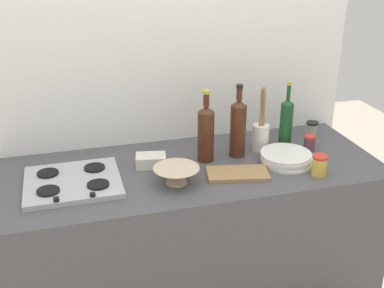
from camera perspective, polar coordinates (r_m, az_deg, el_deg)
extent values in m
cube|color=#4C4C51|center=(2.53, 0.00, -11.92)|extent=(1.80, 0.70, 0.90)
cube|color=white|center=(2.53, -2.34, 6.90)|extent=(1.90, 0.06, 2.38)
cube|color=#B2B2B7|center=(2.20, -13.79, -4.36)|extent=(0.41, 0.37, 0.02)
cylinder|color=black|center=(2.12, -16.50, -5.28)|extent=(0.09, 0.09, 0.01)
cylinder|color=black|center=(2.12, -10.94, -4.68)|extent=(0.09, 0.09, 0.01)
cylinder|color=black|center=(2.27, -16.53, -3.29)|extent=(0.09, 0.09, 0.01)
cylinder|color=black|center=(2.27, -11.35, -2.73)|extent=(0.09, 0.09, 0.01)
cylinder|color=black|center=(2.04, -15.62, -6.28)|extent=(0.02, 0.02, 0.02)
cylinder|color=black|center=(2.04, -11.57, -5.83)|extent=(0.02, 0.02, 0.02)
cylinder|color=white|center=(2.38, 11.06, -2.07)|extent=(0.24, 0.24, 0.01)
cylinder|color=white|center=(2.37, 10.95, -1.75)|extent=(0.24, 0.24, 0.01)
cylinder|color=white|center=(2.37, 11.03, -1.48)|extent=(0.24, 0.24, 0.01)
cylinder|color=white|center=(2.36, 10.95, -1.16)|extent=(0.24, 0.24, 0.01)
cylinder|color=#472314|center=(2.32, 1.63, 0.88)|extent=(0.08, 0.08, 0.25)
cone|color=#472314|center=(2.27, 1.67, 4.08)|extent=(0.08, 0.08, 0.03)
cylinder|color=#472314|center=(2.25, 1.68, 5.16)|extent=(0.03, 0.03, 0.06)
cylinder|color=gold|center=(2.24, 1.69, 6.11)|extent=(0.03, 0.03, 0.02)
cylinder|color=#472314|center=(2.38, 5.40, 1.53)|extent=(0.08, 0.08, 0.26)
cone|color=#472314|center=(2.33, 5.53, 4.81)|extent=(0.08, 0.08, 0.03)
cylinder|color=#472314|center=(2.31, 5.57, 5.83)|extent=(0.03, 0.03, 0.06)
cylinder|color=black|center=(2.30, 5.61, 6.74)|extent=(0.03, 0.03, 0.02)
cylinder|color=#19471E|center=(2.52, 10.95, 2.15)|extent=(0.07, 0.07, 0.23)
cone|color=#19471E|center=(2.47, 11.17, 4.89)|extent=(0.07, 0.07, 0.02)
cylinder|color=#19471E|center=(2.46, 11.26, 5.96)|extent=(0.02, 0.02, 0.07)
cylinder|color=gold|center=(2.45, 11.34, 6.97)|extent=(0.02, 0.02, 0.02)
cylinder|color=beige|center=(2.16, -1.83, -4.47)|extent=(0.09, 0.09, 0.01)
cone|color=beige|center=(2.14, -1.84, -3.58)|extent=(0.20, 0.20, 0.07)
cube|color=silver|center=(2.30, -4.84, -1.95)|extent=(0.16, 0.12, 0.06)
cylinder|color=silver|center=(2.47, 8.02, 0.75)|extent=(0.09, 0.09, 0.14)
cylinder|color=#997247|center=(2.43, 8.10, 3.42)|extent=(0.05, 0.06, 0.27)
cylinder|color=#997247|center=(2.44, 8.07, 3.49)|extent=(0.02, 0.02, 0.27)
cylinder|color=#B7B7B2|center=(2.46, 8.40, 3.22)|extent=(0.05, 0.01, 0.23)
cylinder|color=#997247|center=(2.43, 8.39, 3.36)|extent=(0.02, 0.01, 0.27)
cylinder|color=#66384C|center=(2.53, 13.58, -0.01)|extent=(0.06, 0.06, 0.07)
cylinder|color=red|center=(2.52, 13.67, 0.81)|extent=(0.06, 0.06, 0.01)
cylinder|color=#9E998C|center=(2.73, 13.87, 1.67)|extent=(0.06, 0.06, 0.06)
cylinder|color=black|center=(2.71, 13.95, 2.40)|extent=(0.07, 0.07, 0.01)
cylinder|color=gold|center=(2.28, 14.69, -2.57)|extent=(0.07, 0.07, 0.08)
cylinder|color=red|center=(2.26, 14.81, -1.47)|extent=(0.07, 0.07, 0.01)
cube|color=#9E7A4C|center=(2.23, 5.37, -3.48)|extent=(0.30, 0.20, 0.02)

